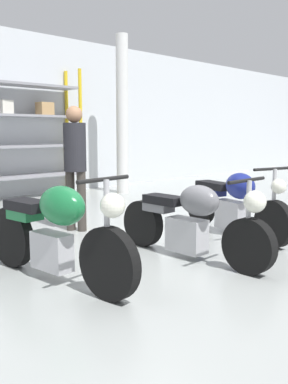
% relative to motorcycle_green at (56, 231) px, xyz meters
% --- Properties ---
extents(ground_plane, '(30.00, 30.00, 0.00)m').
position_rel_motorcycle_green_xyz_m(ground_plane, '(1.44, -0.11, -0.50)').
color(ground_plane, '#9EA3A0').
extents(support_pillar, '(0.28, 0.28, 3.60)m').
position_rel_motorcycle_green_xyz_m(support_pillar, '(4.43, 4.08, 1.30)').
color(support_pillar, silver).
rests_on(support_pillar, ground_plane).
extents(motorcycle_green, '(0.58, 2.09, 1.06)m').
position_rel_motorcycle_green_xyz_m(motorcycle_green, '(0.00, 0.00, 0.00)').
color(motorcycle_green, black).
rests_on(motorcycle_green, ground_plane).
extents(motorcycle_grey, '(0.63, 2.10, 0.97)m').
position_rel_motorcycle_green_xyz_m(motorcycle_grey, '(1.51, -0.42, -0.07)').
color(motorcycle_grey, black).
rests_on(motorcycle_grey, ground_plane).
extents(motorcycle_blue, '(0.82, 2.06, 1.00)m').
position_rel_motorcycle_green_xyz_m(motorcycle_blue, '(2.82, -0.08, -0.05)').
color(motorcycle_blue, black).
rests_on(motorcycle_blue, ground_plane).
extents(person_browsing, '(0.43, 0.43, 1.79)m').
position_rel_motorcycle_green_xyz_m(person_browsing, '(1.39, 1.65, 0.56)').
color(person_browsing, '#38332D').
rests_on(person_browsing, ground_plane).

